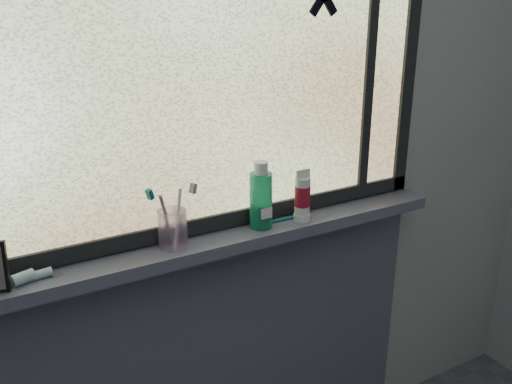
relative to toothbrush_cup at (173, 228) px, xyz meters
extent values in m
cube|color=#9EA3A8|center=(0.14, 0.07, 0.17)|extent=(3.00, 0.01, 2.50)
cube|color=#4B4E64|center=(0.14, -0.01, -0.08)|extent=(1.62, 0.14, 0.04)
cube|color=#4B4E64|center=(0.14, 0.05, -0.59)|extent=(1.62, 0.02, 0.98)
cube|color=silver|center=(0.14, 0.04, 0.45)|extent=(1.50, 0.01, 1.00)
cube|color=black|center=(0.14, 0.04, -0.03)|extent=(1.60, 0.03, 0.05)
cube|color=black|center=(0.91, 0.04, 0.45)|extent=(0.05, 0.03, 1.10)
cube|color=black|center=(0.74, 0.04, 0.45)|extent=(0.03, 0.03, 1.00)
cylinder|color=#BA9BCD|center=(0.00, 0.00, 0.00)|extent=(0.11, 0.11, 0.11)
cylinder|color=#1FA271|center=(0.29, -0.01, 0.05)|extent=(0.08, 0.08, 0.18)
cylinder|color=silver|center=(0.44, -0.03, 0.04)|extent=(0.06, 0.06, 0.12)
camera|label=1|loc=(-0.54, -1.45, 0.69)|focal=40.00mm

